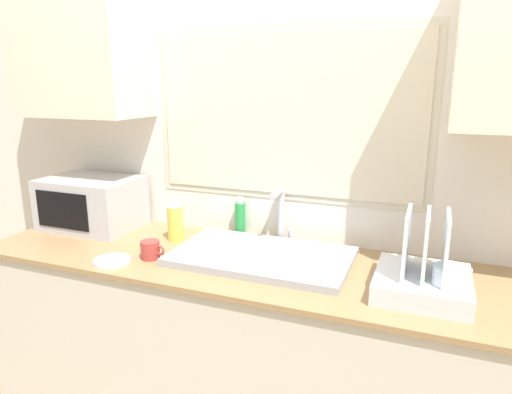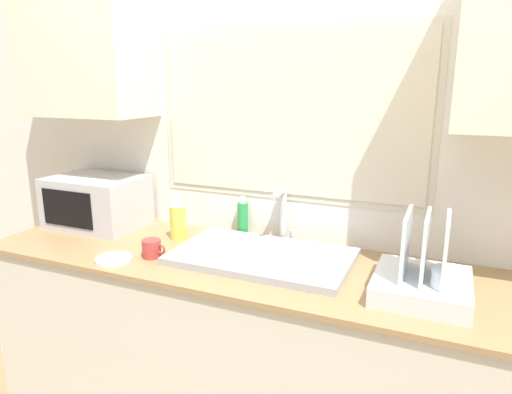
{
  "view_description": "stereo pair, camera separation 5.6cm",
  "coord_description": "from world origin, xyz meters",
  "px_view_note": "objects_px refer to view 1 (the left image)",
  "views": [
    {
      "loc": [
        0.62,
        -1.31,
        1.65
      ],
      "look_at": [
        -0.0,
        0.28,
        1.21
      ],
      "focal_mm": 32.0,
      "sensor_mm": 36.0,
      "label": 1
    },
    {
      "loc": [
        0.67,
        -1.29,
        1.65
      ],
      "look_at": [
        -0.0,
        0.28,
        1.21
      ],
      "focal_mm": 32.0,
      "sensor_mm": 36.0,
      "label": 2
    }
  ],
  "objects_px": {
    "microwave": "(92,203)",
    "soap_bottle": "(240,218)",
    "faucet": "(280,211)",
    "spray_bottle": "(175,218)",
    "mug_near_sink": "(151,250)",
    "dish_rack": "(425,276)"
  },
  "relations": [
    {
      "from": "faucet",
      "to": "dish_rack",
      "type": "xyz_separation_m",
      "value": [
        0.63,
        -0.32,
        -0.08
      ]
    },
    {
      "from": "microwave",
      "to": "mug_near_sink",
      "type": "distance_m",
      "value": 0.58
    },
    {
      "from": "dish_rack",
      "to": "spray_bottle",
      "type": "distance_m",
      "value": 1.1
    },
    {
      "from": "faucet",
      "to": "soap_bottle",
      "type": "height_order",
      "value": "faucet"
    },
    {
      "from": "faucet",
      "to": "microwave",
      "type": "xyz_separation_m",
      "value": [
        -0.95,
        -0.13,
        -0.02
      ]
    },
    {
      "from": "faucet",
      "to": "spray_bottle",
      "type": "relative_size",
      "value": 1.18
    },
    {
      "from": "dish_rack",
      "to": "soap_bottle",
      "type": "xyz_separation_m",
      "value": [
        -0.84,
        0.34,
        0.02
      ]
    },
    {
      "from": "microwave",
      "to": "dish_rack",
      "type": "distance_m",
      "value": 1.59
    },
    {
      "from": "spray_bottle",
      "to": "soap_bottle",
      "type": "distance_m",
      "value": 0.3
    },
    {
      "from": "microwave",
      "to": "spray_bottle",
      "type": "height_order",
      "value": "microwave"
    },
    {
      "from": "faucet",
      "to": "soap_bottle",
      "type": "relative_size",
      "value": 1.36
    },
    {
      "from": "faucet",
      "to": "dish_rack",
      "type": "height_order",
      "value": "dish_rack"
    },
    {
      "from": "faucet",
      "to": "spray_bottle",
      "type": "xyz_separation_m",
      "value": [
        -0.46,
        -0.15,
        -0.04
      ]
    },
    {
      "from": "spray_bottle",
      "to": "faucet",
      "type": "bearing_deg",
      "value": 17.93
    },
    {
      "from": "soap_bottle",
      "to": "spray_bottle",
      "type": "bearing_deg",
      "value": -146.02
    },
    {
      "from": "microwave",
      "to": "faucet",
      "type": "bearing_deg",
      "value": 8.04
    },
    {
      "from": "microwave",
      "to": "soap_bottle",
      "type": "relative_size",
      "value": 2.43
    },
    {
      "from": "dish_rack",
      "to": "mug_near_sink",
      "type": "bearing_deg",
      "value": -176.35
    },
    {
      "from": "spray_bottle",
      "to": "soap_bottle",
      "type": "height_order",
      "value": "spray_bottle"
    },
    {
      "from": "soap_bottle",
      "to": "mug_near_sink",
      "type": "distance_m",
      "value": 0.47
    },
    {
      "from": "microwave",
      "to": "dish_rack",
      "type": "xyz_separation_m",
      "value": [
        1.58,
        -0.19,
        -0.06
      ]
    },
    {
      "from": "faucet",
      "to": "soap_bottle",
      "type": "xyz_separation_m",
      "value": [
        -0.21,
        0.02,
        -0.06
      ]
    }
  ]
}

